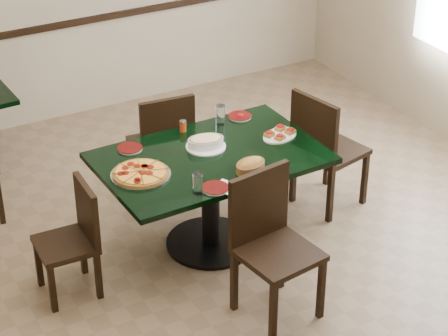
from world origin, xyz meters
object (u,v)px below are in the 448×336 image
chair_right (323,145)px  lasagna_casserole (206,142)px  chair_near (270,236)px  chair_far (164,141)px  bruschetta_platter (280,133)px  pepperoni_pizza (141,173)px  main_table (210,178)px  chair_left (75,234)px  bread_basket (250,165)px

chair_right → lasagna_casserole: size_ratio=3.41×
lasagna_casserole → chair_near: bearing=-80.4°
chair_far → bruschetta_platter: bearing=134.2°
chair_near → bruschetta_platter: size_ratio=2.88×
chair_right → lasagna_casserole: (-0.97, 0.07, 0.25)m
chair_near → lasagna_casserole: chair_near is taller
pepperoni_pizza → lasagna_casserole: bearing=13.6°
main_table → chair_far: (-0.01, 0.74, -0.05)m
main_table → chair_left: 1.04m
main_table → bread_basket: 0.41m
chair_right → main_table: bearing=80.4°
chair_right → lasagna_casserole: bearing=73.6°
chair_left → pepperoni_pizza: (0.49, 0.01, 0.32)m
chair_right → chair_left: 2.03m
chair_right → pepperoni_pizza: 1.55m
lasagna_casserole → chair_far: bearing=105.6°
chair_near → bruschetta_platter: chair_near is taller
main_table → chair_right: size_ratio=1.61×
chair_near → chair_right: bearing=32.7°
main_table → pepperoni_pizza: bearing=-179.5°
lasagna_casserole → bruschetta_platter: (0.55, -0.11, -0.02)m
main_table → pepperoni_pizza: pepperoni_pizza is taller
chair_left → bruschetta_platter: size_ratio=2.35×
pepperoni_pizza → lasagna_casserole: (0.56, 0.14, 0.03)m
chair_far → pepperoni_pizza: (-0.52, -0.76, 0.25)m
main_table → bruschetta_platter: (0.57, 0.01, 0.21)m
chair_far → bread_basket: (0.16, -1.06, 0.27)m
chair_left → pepperoni_pizza: chair_left is taller
chair_right → pepperoni_pizza: bearing=80.1°
chair_left → bruschetta_platter: bearing=93.3°
chair_left → bread_basket: 1.25m
chair_near → chair_left: 1.29m
chair_left → bread_basket: size_ratio=3.06×
pepperoni_pizza → bread_basket: bearing=-23.7°
chair_near → bread_basket: 0.56m
chair_right → bruschetta_platter: size_ratio=2.84×
chair_left → lasagna_casserole: bearing=100.0°
chair_right → bruschetta_platter: (-0.42, -0.04, 0.23)m
main_table → chair_near: bearing=-91.7°
lasagna_casserole → bread_basket: bearing=-63.9°
lasagna_casserole → bruschetta_platter: lasagna_casserole is taller
chair_near → chair_right: size_ratio=1.01×
chair_far → chair_left: bearing=42.6°
main_table → chair_left: (-1.03, -0.03, -0.12)m
lasagna_casserole → bread_basket: size_ratio=1.09×
chair_near → pepperoni_pizza: (-0.53, 0.79, 0.21)m
bruschetta_platter → chair_far: bearing=109.9°
lasagna_casserole → bruschetta_platter: bearing=0.2°
chair_far → bread_basket: chair_far is taller
main_table → bruschetta_platter: bearing=-0.7°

